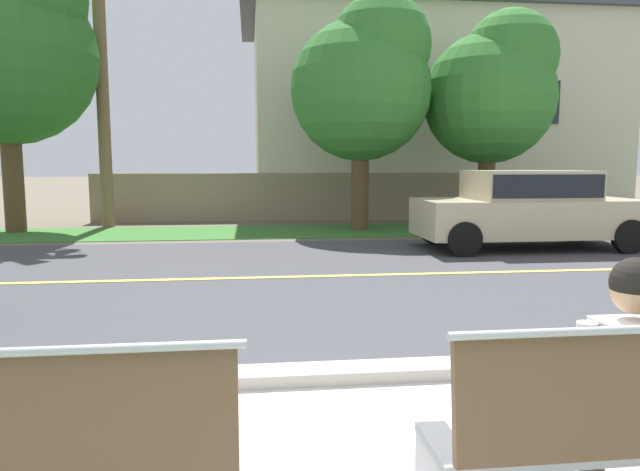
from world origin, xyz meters
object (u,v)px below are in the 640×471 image
Objects in this scene: shade_tree_left at (366,80)px; shade_tree_far_left at (9,41)px; shade_tree_centre at (494,89)px; car_beige_near at (528,206)px; bench_right at (627,437)px; seated_person_white at (617,375)px.

shade_tree_far_left is at bearing 176.75° from shade_tree_left.
shade_tree_far_left reaches higher than shade_tree_centre.
car_beige_near is 0.62× the size of shade_tree_far_left.
bench_right is 0.31× the size of shade_tree_left.
shade_tree_left is 1.04× the size of shade_tree_centre.
bench_right is 15.06m from shade_tree_far_left.
shade_tree_centre is at bearing 77.43° from car_beige_near.
car_beige_near is (3.71, 8.37, 0.18)m from seated_person_white.
bench_right is 12.58m from shade_tree_left.
seated_person_white is 0.22× the size of shade_tree_left.
shade_tree_left is at bearing -3.25° from shade_tree_far_left.
seated_person_white is 0.23× the size of shade_tree_centre.
seated_person_white reaches higher than bench_right.
shade_tree_far_left is 8.49m from shade_tree_left.
bench_right is 0.32× the size of shade_tree_centre.
shade_tree_centre is (11.83, -0.31, -0.95)m from shade_tree_far_left.
car_beige_near is (3.76, 8.54, 0.40)m from bench_right.
shade_tree_centre is at bearing 69.40° from seated_person_white.
shade_tree_left reaches higher than seated_person_white.
shade_tree_far_left is (-7.23, 12.57, 4.08)m from bench_right.
shade_tree_centre is at bearing 69.46° from bench_right.
car_beige_near is 12.28m from shade_tree_far_left.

